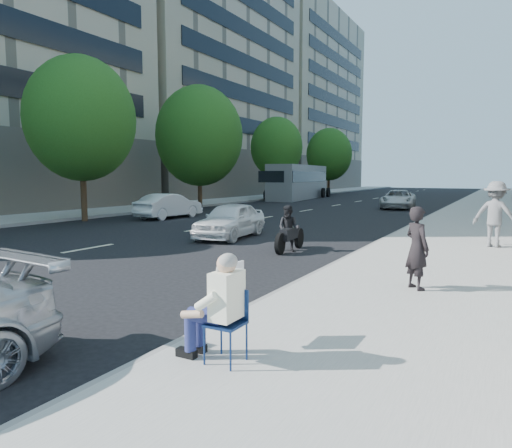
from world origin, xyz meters
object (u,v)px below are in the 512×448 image
Objects in this scene: white_sedan_far at (398,199)px; bus at (299,182)px; pedestrian_woman at (417,248)px; motorcycle at (289,231)px; jogger at (495,214)px; white_sedan_near at (230,220)px; seated_protester at (219,300)px; white_sedan_mid at (169,206)px.

bus is (-11.47, 8.81, 0.98)m from white_sedan_far.
pedestrian_woman reaches higher than motorcycle.
jogger reaches higher than white_sedan_far.
pedestrian_woman is 0.41× the size of white_sedan_near.
motorcycle is at bearing -35.29° from white_sedan_near.
white_sedan_mid is at bearing 131.42° from seated_protester.
seated_protester is 0.28× the size of white_sedan_far.
jogger is 1.26× the size of pedestrian_woman.
white_sedan_mid is (-7.09, 4.99, 0.01)m from white_sedan_near.
bus reaches higher than white_sedan_far.
bus is at bearing 135.46° from white_sedan_far.
seated_protester reaches higher than white_sedan_far.
white_sedan_far is 14.50m from bus.
motorcycle reaches higher than white_sedan_mid.
bus reaches higher than white_sedan_near.
white_sedan_near is 28.70m from bus.
motorcycle is (0.90, -20.14, -0.01)m from white_sedan_far.
seated_protester is at bearing 89.78° from jogger.
white_sedan_mid is 1.99× the size of motorcycle.
motorcycle is (-5.53, -3.02, -0.52)m from jogger.
white_sedan_far is at bearing -56.66° from jogger.
seated_protester is 40.26m from bus.
bus is (-2.03, 22.21, 0.97)m from white_sedan_mid.
white_sedan_far is at bearing 86.97° from motorcycle.
jogger is 31.51m from bus.
white_sedan_mid is 12.35m from motorcycle.
motorcycle is (-4.36, 3.58, -0.31)m from pedestrian_woman.
jogger is at bearing 77.01° from seated_protester.
white_sedan_mid is (-13.26, 15.03, -0.20)m from seated_protester.
white_sedan_mid is at bearing -0.47° from jogger.
motorcycle is 0.17× the size of bus.
white_sedan_far is (2.35, 18.38, -0.01)m from white_sedan_near.
jogger is 18.30m from white_sedan_far.
white_sedan_mid is at bearing 141.25° from motorcycle.
white_sedan_far is 0.38× the size of bus.
jogger reaches higher than pedestrian_woman.
seated_protester is 11.59m from jogger.
white_sedan_mid reaches higher than white_sedan_far.
seated_protester is 20.04m from white_sedan_mid.
bus is at bearing -42.63° from jogger.
pedestrian_woman is at bearing -41.84° from white_sedan_near.
motorcycle is 31.51m from bus.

